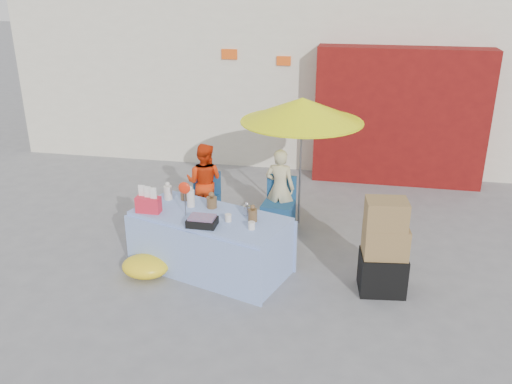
% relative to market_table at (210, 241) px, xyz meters
% --- Properties ---
extents(ground, '(80.00, 80.00, 0.00)m').
position_rel_market_table_xyz_m(ground, '(0.43, -0.11, -0.42)').
color(ground, slate).
rests_on(ground, ground).
extents(backdrop, '(14.00, 8.00, 7.80)m').
position_rel_market_table_xyz_m(backdrop, '(0.94, 7.41, 2.68)').
color(backdrop, silver).
rests_on(backdrop, ground).
extents(market_table, '(2.34, 1.61, 1.29)m').
position_rel_market_table_xyz_m(market_table, '(0.00, 0.00, 0.00)').
color(market_table, '#95B1EF').
rests_on(market_table, ground).
extents(chair_left, '(0.52, 0.51, 0.85)m').
position_rel_market_table_xyz_m(chair_left, '(-0.53, 1.46, -0.17)').
color(chair_left, navy).
rests_on(chair_left, ground).
extents(chair_right, '(0.52, 0.51, 0.85)m').
position_rel_market_table_xyz_m(chair_right, '(0.72, 1.46, -0.17)').
color(chair_right, navy).
rests_on(chair_right, ground).
extents(vendor_orange, '(0.68, 0.55, 1.32)m').
position_rel_market_table_xyz_m(vendor_orange, '(-0.54, 1.59, 0.24)').
color(vendor_orange, red).
rests_on(vendor_orange, ground).
extents(vendor_beige, '(0.50, 0.35, 1.30)m').
position_rel_market_table_xyz_m(vendor_beige, '(0.71, 1.59, 0.23)').
color(vendor_beige, beige).
rests_on(vendor_beige, ground).
extents(umbrella, '(1.90, 1.90, 2.09)m').
position_rel_market_table_xyz_m(umbrella, '(1.01, 1.74, 1.47)').
color(umbrella, gray).
rests_on(umbrella, ground).
extents(box_stack, '(0.63, 0.54, 1.28)m').
position_rel_market_table_xyz_m(box_stack, '(2.31, -0.12, 0.17)').
color(box_stack, black).
rests_on(box_stack, ground).
extents(tarp_bundle, '(0.75, 0.66, 0.29)m').
position_rel_market_table_xyz_m(tarp_bundle, '(-0.81, -0.37, -0.28)').
color(tarp_bundle, yellow).
rests_on(tarp_bundle, ground).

